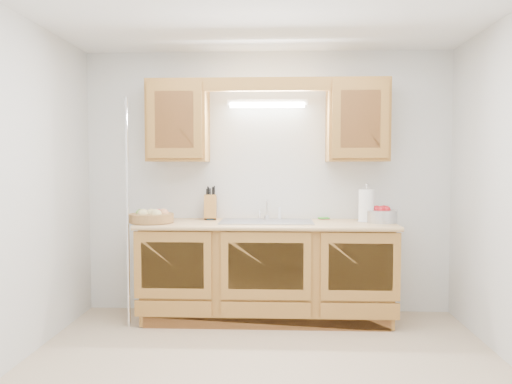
{
  "coord_description": "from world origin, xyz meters",
  "views": [
    {
      "loc": [
        0.1,
        -3.31,
        1.43
      ],
      "look_at": [
        -0.08,
        0.85,
        1.19
      ],
      "focal_mm": 35.0,
      "sensor_mm": 36.0,
      "label": 1
    }
  ],
  "objects_px": {
    "knife_block": "(210,207)",
    "paper_towel": "(366,206)",
    "fruit_basket": "(152,217)",
    "apple_bowl": "(381,215)"
  },
  "relations": [
    {
      "from": "fruit_basket",
      "to": "paper_towel",
      "type": "bearing_deg",
      "value": 3.73
    },
    {
      "from": "knife_block",
      "to": "fruit_basket",
      "type": "bearing_deg",
      "value": -152.93
    },
    {
      "from": "knife_block",
      "to": "apple_bowl",
      "type": "bearing_deg",
      "value": -10.64
    },
    {
      "from": "knife_block",
      "to": "paper_towel",
      "type": "distance_m",
      "value": 1.45
    },
    {
      "from": "apple_bowl",
      "to": "knife_block",
      "type": "bearing_deg",
      "value": 173.57
    },
    {
      "from": "fruit_basket",
      "to": "paper_towel",
      "type": "relative_size",
      "value": 1.4
    },
    {
      "from": "fruit_basket",
      "to": "knife_block",
      "type": "xyz_separation_m",
      "value": [
        0.49,
        0.3,
        0.06
      ]
    },
    {
      "from": "paper_towel",
      "to": "apple_bowl",
      "type": "distance_m",
      "value": 0.15
    },
    {
      "from": "fruit_basket",
      "to": "apple_bowl",
      "type": "distance_m",
      "value": 2.07
    },
    {
      "from": "fruit_basket",
      "to": "apple_bowl",
      "type": "height_order",
      "value": "apple_bowl"
    }
  ]
}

